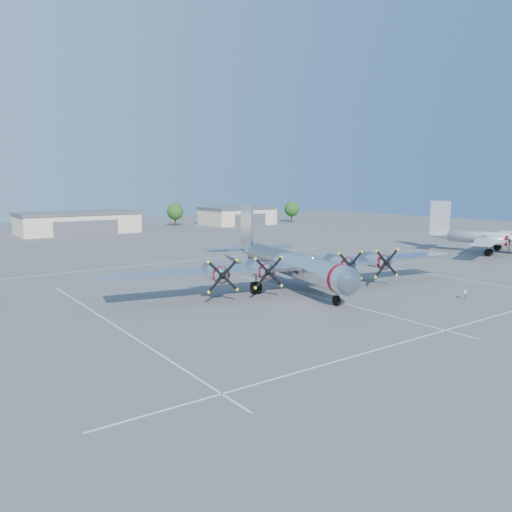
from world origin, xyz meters
TOP-DOWN VIEW (x-y plane):
  - ground at (0.00, 0.00)m, footprint 260.00×260.00m
  - parking_lines at (0.00, -1.75)m, footprint 60.00×50.08m
  - hangar_center at (0.00, 81.96)m, footprint 28.60×14.60m
  - hangar_east at (48.00, 81.96)m, footprint 20.60×14.60m
  - tree_east at (30.00, 88.00)m, footprint 4.80×4.80m
  - tree_far_east at (68.00, 80.00)m, footprint 4.80×4.80m
  - main_bomber_b29 at (0.72, -0.48)m, footprint 48.68×37.92m
  - twin_engine_east at (48.67, 2.26)m, footprint 34.14×29.26m
  - info_placard at (11.84, -16.47)m, footprint 0.53×0.15m

SIDE VIEW (x-z plane):
  - ground at x=0.00m, z-range 0.00..0.00m
  - main_bomber_b29 at x=0.72m, z-range -4.82..4.82m
  - twin_engine_east at x=48.67m, z-range -4.57..4.57m
  - parking_lines at x=0.00m, z-range 0.00..0.01m
  - info_placard at x=11.84m, z-range 0.21..1.22m
  - hangar_center at x=0.00m, z-range 0.01..5.41m
  - hangar_east at x=48.00m, z-range 0.01..5.41m
  - tree_east at x=30.00m, z-range 0.90..7.54m
  - tree_far_east at x=68.00m, z-range 0.90..7.54m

